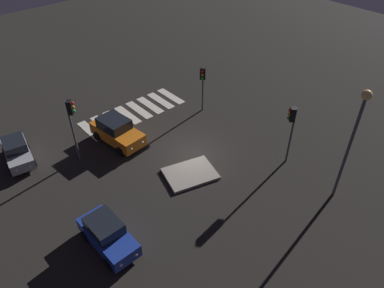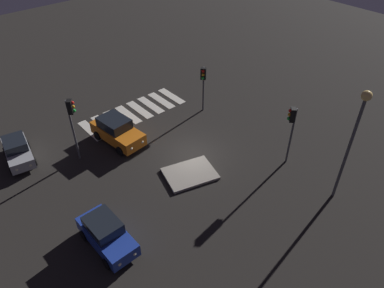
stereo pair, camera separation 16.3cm
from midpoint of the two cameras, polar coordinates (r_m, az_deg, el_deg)
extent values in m
plane|color=black|center=(25.97, 0.18, -1.74)|extent=(80.00, 80.00, 0.00)
cube|color=gray|center=(24.35, -0.13, -4.70)|extent=(3.88, 3.32, 0.18)
cube|color=orange|center=(27.34, -11.43, 1.68)|extent=(2.34, 4.53, 0.89)
cube|color=black|center=(27.06, -11.99, 3.28)|extent=(1.94, 2.40, 0.72)
cylinder|color=black|center=(27.11, -8.07, 0.72)|extent=(0.33, 0.72, 0.70)
cylinder|color=black|center=(26.27, -11.07, -1.06)|extent=(0.33, 0.72, 0.70)
cylinder|color=black|center=(28.90, -11.57, 2.90)|extent=(0.33, 0.72, 0.70)
cylinder|color=black|center=(28.12, -14.47, 1.29)|extent=(0.33, 0.72, 0.70)
sphere|color=#F2EABF|center=(26.18, -7.69, 0.32)|extent=(0.23, 0.23, 0.23)
sphere|color=#F2EABF|center=(25.70, -9.40, -0.70)|extent=(0.23, 0.23, 0.23)
cube|color=#1E389E|center=(20.63, -12.99, -13.98)|extent=(1.73, 3.89, 0.79)
cube|color=black|center=(20.22, -13.63, -12.30)|extent=(1.54, 2.01, 0.64)
cylinder|color=black|center=(20.44, -9.03, -15.55)|extent=(0.24, 0.63, 0.62)
cylinder|color=black|center=(20.05, -13.03, -17.85)|extent=(0.24, 0.63, 0.62)
cylinder|color=black|center=(21.82, -12.68, -11.58)|extent=(0.24, 0.63, 0.62)
cylinder|color=black|center=(21.46, -16.45, -13.61)|extent=(0.24, 0.63, 0.62)
sphere|color=#F2EABF|center=(19.69, -8.83, -16.72)|extent=(0.21, 0.21, 0.21)
sphere|color=#F2EABF|center=(19.46, -11.13, -18.07)|extent=(0.21, 0.21, 0.21)
cube|color=#9EA0A5|center=(27.90, -25.54, -1.25)|extent=(2.15, 3.86, 0.75)
cube|color=black|center=(27.71, -26.00, 0.09)|extent=(1.71, 2.08, 0.61)
cylinder|color=black|center=(27.19, -23.39, -2.58)|extent=(0.31, 0.61, 0.59)
cylinder|color=black|center=(27.20, -26.46, -3.61)|extent=(0.31, 0.61, 0.59)
cylinder|color=black|center=(29.03, -24.33, -0.06)|extent=(0.31, 0.61, 0.59)
cylinder|color=black|center=(29.04, -27.20, -1.03)|extent=(0.31, 0.61, 0.59)
sphere|color=#F2EABF|center=(26.46, -23.96, -3.06)|extent=(0.20, 0.20, 0.20)
sphere|color=#F2EABF|center=(26.46, -25.73, -3.65)|extent=(0.20, 0.20, 0.20)
cylinder|color=#47474C|center=(25.48, -18.02, 1.95)|extent=(0.14, 0.14, 4.76)
cube|color=black|center=(24.42, -18.47, 5.58)|extent=(0.52, 0.54, 0.96)
sphere|color=red|center=(24.21, -18.16, 6.20)|extent=(0.22, 0.22, 0.22)
sphere|color=orange|center=(24.37, -18.02, 5.60)|extent=(0.22, 0.22, 0.22)
sphere|color=green|center=(24.52, -17.89, 5.01)|extent=(0.22, 0.22, 0.22)
cylinder|color=#47474C|center=(29.81, 1.95, 8.60)|extent=(0.14, 0.14, 3.97)
cube|color=black|center=(28.95, 1.97, 11.02)|extent=(0.53, 0.54, 0.96)
sphere|color=red|center=(28.64, 1.93, 11.38)|extent=(0.22, 0.22, 0.22)
sphere|color=orange|center=(28.77, 1.92, 10.85)|extent=(0.22, 0.22, 0.22)
sphere|color=green|center=(28.91, 1.91, 10.32)|extent=(0.22, 0.22, 0.22)
cylinder|color=#47474C|center=(24.98, 15.51, 1.16)|extent=(0.14, 0.14, 4.37)
cube|color=black|center=(24.00, 15.76, 4.45)|extent=(0.54, 0.53, 0.96)
sphere|color=red|center=(23.81, 15.41, 5.09)|extent=(0.22, 0.22, 0.22)
sphere|color=orange|center=(23.96, 15.29, 4.49)|extent=(0.22, 0.22, 0.22)
sphere|color=green|center=(24.12, 15.18, 3.89)|extent=(0.22, 0.22, 0.22)
cylinder|color=#47474C|center=(22.53, 23.48, -1.18)|extent=(0.18, 0.18, 7.05)
sphere|color=#F9D172|center=(20.60, 26.02, 6.85)|extent=(0.56, 0.56, 0.56)
cube|color=silver|center=(32.81, -3.10, 7.55)|extent=(0.70, 3.20, 0.02)
cube|color=silver|center=(32.22, -4.71, 6.86)|extent=(0.70, 3.20, 0.02)
cube|color=silver|center=(31.67, -6.38, 6.14)|extent=(0.70, 3.20, 0.02)
cube|color=silver|center=(31.14, -8.10, 5.38)|extent=(0.70, 3.20, 0.02)
cube|color=silver|center=(30.65, -9.87, 4.60)|extent=(0.70, 3.20, 0.02)
cube|color=silver|center=(30.20, -11.69, 3.79)|extent=(0.70, 3.20, 0.02)
cube|color=silver|center=(29.79, -13.56, 2.95)|extent=(0.70, 3.20, 0.02)
cube|color=silver|center=(29.41, -15.48, 2.08)|extent=(0.70, 3.20, 0.02)
camera|label=1|loc=(0.08, -89.82, 0.14)|focal=33.85mm
camera|label=2|loc=(0.08, 90.18, -0.14)|focal=33.85mm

